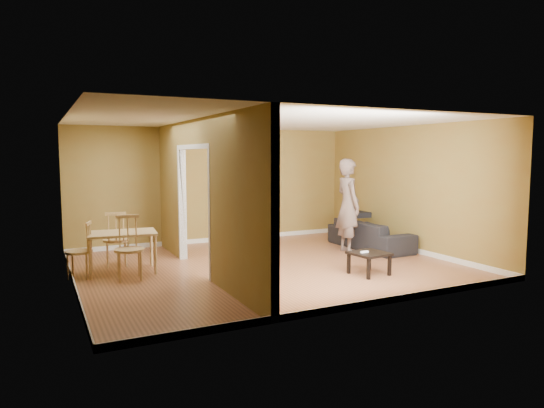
# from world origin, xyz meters

# --- Properties ---
(room_shell) EXTENTS (6.50, 6.50, 6.50)m
(room_shell) POSITION_xyz_m (0.00, 0.00, 1.30)
(room_shell) COLOR #AF6F48
(room_shell) RESTS_ON ground
(partition) EXTENTS (0.22, 5.50, 2.60)m
(partition) POSITION_xyz_m (-1.20, 0.00, 1.30)
(partition) COLOR olive
(partition) RESTS_ON ground
(wall_speaker) EXTENTS (0.10, 0.10, 0.10)m
(wall_speaker) POSITION_xyz_m (1.50, 2.69, 1.90)
(wall_speaker) COLOR black
(wall_speaker) RESTS_ON room_shell
(sofa) EXTENTS (2.09, 0.92, 0.79)m
(sofa) POSITION_xyz_m (2.70, 0.52, 0.40)
(sofa) COLOR black
(sofa) RESTS_ON ground
(person) EXTENTS (0.89, 0.74, 2.26)m
(person) POSITION_xyz_m (2.03, 0.39, 1.13)
(person) COLOR slate
(person) RESTS_ON ground
(bookshelf) EXTENTS (0.87, 0.38, 2.06)m
(bookshelf) POSITION_xyz_m (0.38, 2.61, 1.03)
(bookshelf) COLOR white
(bookshelf) RESTS_ON ground
(paper_box_navy_a) EXTENTS (0.45, 0.29, 0.23)m
(paper_box_navy_a) POSITION_xyz_m (0.38, 2.56, 0.55)
(paper_box_navy_a) COLOR navy
(paper_box_navy_a) RESTS_ON bookshelf
(paper_box_teal) EXTENTS (0.40, 0.26, 0.20)m
(paper_box_teal) POSITION_xyz_m (0.30, 2.56, 0.94)
(paper_box_teal) COLOR #228169
(paper_box_teal) RESTS_ON bookshelf
(paper_box_navy_b) EXTENTS (0.39, 0.26, 0.20)m
(paper_box_navy_b) POSITION_xyz_m (0.38, 2.56, 1.34)
(paper_box_navy_b) COLOR navy
(paper_box_navy_b) RESTS_ON bookshelf
(paper_box_navy_c) EXTENTS (0.42, 0.27, 0.21)m
(paper_box_navy_c) POSITION_xyz_m (0.38, 2.56, 1.56)
(paper_box_navy_c) COLOR navy
(paper_box_navy_c) RESTS_ON bookshelf
(coffee_table) EXTENTS (0.57, 0.57, 0.38)m
(coffee_table) POSITION_xyz_m (1.27, -1.32, 0.32)
(coffee_table) COLOR black
(coffee_table) RESTS_ON ground
(game_controller) EXTENTS (0.15, 0.04, 0.03)m
(game_controller) POSITION_xyz_m (1.18, -1.31, 0.39)
(game_controller) COLOR white
(game_controller) RESTS_ON coffee_table
(dining_table) EXTENTS (1.12, 0.75, 0.70)m
(dining_table) POSITION_xyz_m (-2.42, 0.64, 0.62)
(dining_table) COLOR #ECBA86
(dining_table) RESTS_ON ground
(chair_left) EXTENTS (0.53, 0.53, 0.92)m
(chair_left) POSITION_xyz_m (-3.11, 0.57, 0.46)
(chair_left) COLOR tan
(chair_left) RESTS_ON ground
(chair_near) EXTENTS (0.52, 0.52, 1.04)m
(chair_near) POSITION_xyz_m (-2.40, 0.10, 0.52)
(chair_near) COLOR tan
(chair_near) RESTS_ON ground
(chair_far) EXTENTS (0.51, 0.51, 1.00)m
(chair_far) POSITION_xyz_m (-2.44, 1.22, 0.50)
(chair_far) COLOR tan
(chair_far) RESTS_ON ground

